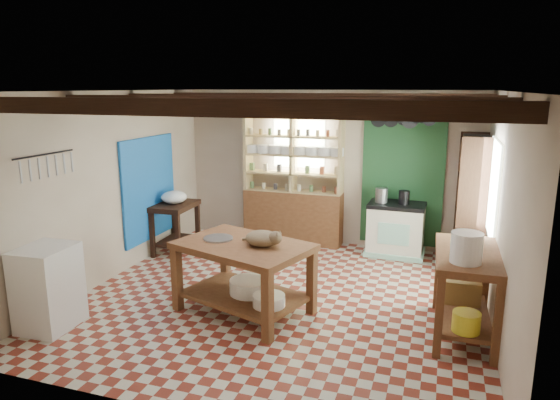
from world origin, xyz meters
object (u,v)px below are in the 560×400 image
(work_table, at_px, (244,278))
(prep_table, at_px, (176,228))
(right_counter, at_px, (465,293))
(cat, at_px, (263,238))
(stove, at_px, (396,229))
(white_cabinet, at_px, (48,288))

(work_table, distance_m, prep_table, 2.55)
(right_counter, xyz_separation_m, cat, (-2.23, -0.26, 0.48))
(right_counter, bearing_deg, stove, 110.11)
(work_table, bearing_deg, cat, 11.31)
(work_table, relative_size, cat, 3.70)
(work_table, distance_m, white_cabinet, 2.19)
(work_table, height_order, white_cabinet, white_cabinet)
(stove, xyz_separation_m, right_counter, (0.97, -2.44, 0.04))
(stove, relative_size, white_cabinet, 0.93)
(right_counter, bearing_deg, work_table, -176.10)
(white_cabinet, relative_size, right_counter, 0.72)
(right_counter, distance_m, cat, 2.30)
(work_table, xyz_separation_m, prep_table, (-1.90, 1.70, -0.02))
(white_cabinet, distance_m, cat, 2.45)
(prep_table, bearing_deg, stove, 13.95)
(white_cabinet, bearing_deg, work_table, 25.83)
(right_counter, height_order, cat, cat)
(work_table, xyz_separation_m, right_counter, (2.48, 0.23, 0.04))
(prep_table, xyz_separation_m, white_cabinet, (-0.02, -2.76, 0.06))
(stove, bearing_deg, right_counter, -66.83)
(cat, bearing_deg, prep_table, 148.77)
(cat, bearing_deg, right_counter, 14.22)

